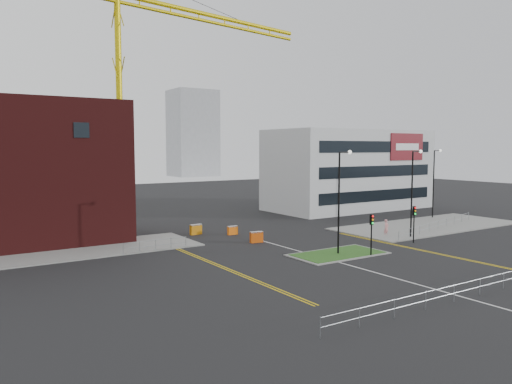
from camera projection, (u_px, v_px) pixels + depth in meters
ground at (393, 277)px, 36.21m from camera, size 200.00×200.00×0.00m
pavement_left at (41, 255)px, 43.65m from camera, size 28.00×8.00×0.12m
pavement_right at (428, 226)px, 59.86m from camera, size 24.00×10.00×0.12m
island_kerb at (338, 254)px, 43.96m from camera, size 8.60×4.60×0.08m
grass_island at (338, 254)px, 43.96m from camera, size 8.00×4.00×0.12m
office_block at (349, 170)px, 76.50m from camera, size 25.00×12.20×12.00m
tower_crane at (150, 48)px, 82.69m from camera, size 52.31×10.56×37.41m
streetlamp_island at (341, 193)px, 43.60m from camera, size 1.46×0.36×9.18m
streetlamp_right_near at (413, 186)px, 51.81m from camera, size 1.46×0.36×9.18m
streetlamp_right_far at (435, 178)px, 66.10m from camera, size 1.46×0.36×9.18m
traffic_light_island at (372, 227)px, 43.14m from camera, size 0.28×0.33×3.65m
traffic_light_right at (414, 217)px, 49.17m from camera, size 0.28×0.33×3.65m
railing_front at (468, 286)px, 31.13m from camera, size 24.05×0.05×1.10m
railing_left at (156, 243)px, 45.16m from camera, size 6.05×0.05×1.10m
railing_right at (438, 223)px, 56.89m from camera, size 19.05×5.05×1.10m
centre_line at (372, 272)px, 37.87m from camera, size 0.15×30.00×0.01m
yellow_left_a at (218, 266)px, 39.64m from camera, size 0.12×24.00×0.01m
yellow_left_b at (221, 266)px, 39.80m from camera, size 0.12×24.00×0.01m
yellow_right_a at (413, 249)px, 46.38m from camera, size 0.12×20.00×0.01m
yellow_right_b at (415, 249)px, 46.55m from camera, size 0.12×20.00×0.01m
skyline_b at (80, 152)px, 149.34m from camera, size 24.00×12.00×16.00m
skyline_c at (193, 133)px, 163.70m from camera, size 14.00×12.00×28.00m
skyline_d at (9, 159)px, 148.05m from camera, size 30.00×12.00×12.00m
pedestrian at (386, 228)px, 53.12m from camera, size 0.71×0.52×1.77m
barrier_left at (256, 237)px, 49.44m from camera, size 1.35×0.61×1.10m
barrier_mid at (196, 229)px, 53.98m from camera, size 1.36×0.55×1.12m
barrier_right at (233, 230)px, 53.92m from camera, size 1.14×0.41×0.95m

